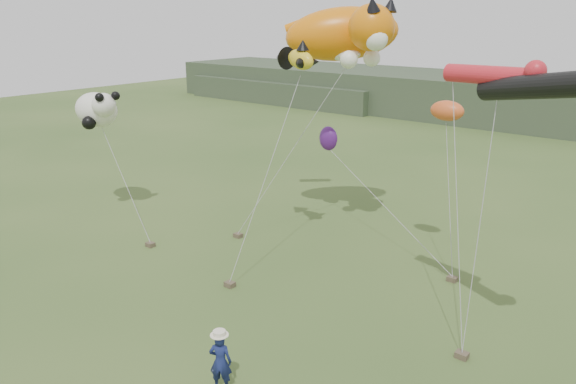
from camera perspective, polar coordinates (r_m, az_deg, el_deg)
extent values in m
plane|color=#385123|center=(18.49, -8.83, -14.76)|extent=(120.00, 120.00, 0.00)
cube|color=#2D3D28|center=(57.06, 26.84, 7.82)|extent=(90.00, 12.00, 4.00)
cube|color=#2D3D28|center=(67.49, 0.26, 10.27)|extent=(25.00, 8.00, 2.50)
imported|color=#151E52|center=(15.97, -6.87, -16.74)|extent=(0.75, 0.66, 1.71)
cube|color=brown|center=(26.08, -5.10, -4.41)|extent=(0.37, 0.30, 0.19)
cube|color=brown|center=(21.59, -5.93, -9.31)|extent=(0.37, 0.30, 0.19)
cube|color=brown|center=(18.25, 17.25, -15.54)|extent=(0.37, 0.30, 0.19)
cube|color=brown|center=(25.71, -13.80, -5.20)|extent=(0.37, 0.30, 0.19)
cube|color=brown|center=(22.79, 16.34, -8.47)|extent=(0.37, 0.30, 0.19)
ellipsoid|color=orange|center=(25.58, 5.54, 15.69)|extent=(5.38, 5.13, 2.70)
sphere|color=orange|center=(23.58, 8.48, 16.19)|extent=(1.87, 1.87, 1.87)
cone|color=black|center=(22.98, 8.58, 18.36)|extent=(0.58, 0.71, 0.70)
cone|color=black|center=(23.77, 10.38, 18.24)|extent=(0.58, 0.67, 0.66)
sphere|color=white|center=(23.12, 8.94, 15.12)|extent=(0.93, 0.93, 0.93)
ellipsoid|color=white|center=(25.24, 5.48, 13.78)|extent=(1.83, 0.91, 0.57)
sphere|color=white|center=(23.44, 6.20, 13.22)|extent=(0.73, 0.73, 0.73)
sphere|color=white|center=(24.57, 8.51, 13.33)|extent=(0.73, 0.73, 0.73)
cylinder|color=orange|center=(27.81, 1.71, 16.76)|extent=(1.93, 1.42, 1.13)
ellipsoid|color=gold|center=(22.31, 1.30, 13.30)|extent=(1.59, 0.94, 0.94)
cone|color=black|center=(23.29, -0.65, 13.48)|extent=(0.90, 1.04, 0.90)
cone|color=black|center=(22.21, 1.52, 14.70)|extent=(0.50, 0.50, 0.40)
cone|color=black|center=(21.74, 1.11, 12.92)|extent=(0.53, 0.56, 0.40)
cone|color=black|center=(22.54, 2.72, 13.07)|extent=(0.53, 0.56, 0.40)
cylinder|color=black|center=(15.93, 23.49, 9.77)|extent=(3.33, 2.25, 1.16)
cylinder|color=red|center=(16.92, 19.96, 11.08)|extent=(2.89, 1.10, 0.59)
sphere|color=red|center=(16.09, 23.83, 11.18)|extent=(0.57, 0.57, 0.57)
ellipsoid|color=white|center=(29.68, -18.90, 7.90)|extent=(2.59, 1.72, 1.72)
sphere|color=white|center=(28.51, -18.20, 8.39)|extent=(1.15, 1.15, 1.15)
sphere|color=black|center=(28.01, -18.61, 9.10)|extent=(0.42, 0.42, 0.42)
sphere|color=black|center=(28.37, -17.12, 9.33)|extent=(0.42, 0.42, 0.42)
sphere|color=black|center=(28.96, -19.56, 6.65)|extent=(0.67, 0.67, 0.67)
sphere|color=black|center=(30.53, -19.16, 7.39)|extent=(0.67, 0.67, 0.67)
ellipsoid|color=#D65725|center=(22.63, 15.86, 7.95)|extent=(1.34, 0.78, 0.78)
ellipsoid|color=#48156A|center=(27.87, 4.12, 5.45)|extent=(0.99, 0.66, 1.21)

